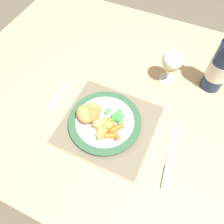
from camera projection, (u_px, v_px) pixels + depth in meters
ground_plane at (118, 159)px, 1.44m from camera, size 6.00×6.00×0.00m
dining_table at (122, 104)px, 0.88m from camera, size 1.27×0.99×0.74m
placemat at (108, 125)px, 0.73m from camera, size 0.31×0.29×0.01m
dinner_plate at (104, 122)px, 0.72m from camera, size 0.24×0.24×0.02m
breaded_croquettes at (90, 113)px, 0.71m from camera, size 0.10×0.11×0.05m
green_beans_pile at (116, 117)px, 0.72m from camera, size 0.07×0.06×0.02m
glazed_carrots at (110, 128)px, 0.69m from camera, size 0.08×0.07×0.02m
fork at (56, 100)px, 0.79m from camera, size 0.02×0.12×0.01m
table_knife at (169, 161)px, 0.67m from camera, size 0.04×0.21×0.01m
wine_glass at (172, 61)px, 0.76m from camera, size 0.08×0.08×0.14m
bottle at (223, 64)px, 0.73m from camera, size 0.08×0.08×0.30m
roast_potatoes at (102, 127)px, 0.69m from camera, size 0.06×0.08×0.03m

